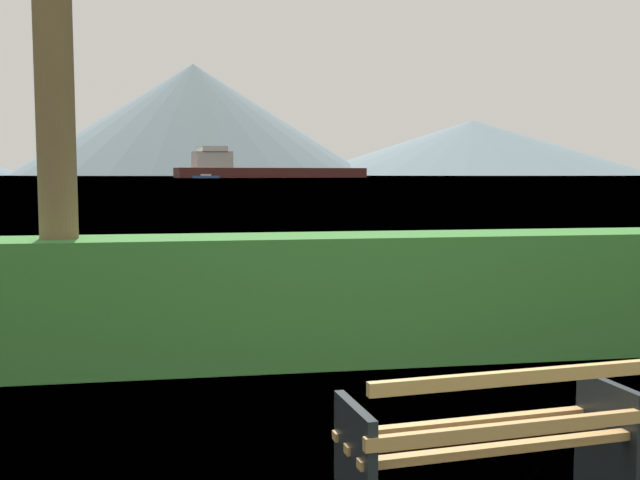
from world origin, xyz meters
The scene contains 6 objects.
water_surface centered at (0.00, 308.09, 0.00)m, with size 620.00×620.00×0.00m, color #6B8EA3.
park_bench centered at (0.01, -0.06, 0.42)m, with size 1.57×0.73×0.87m.
hedge_row centered at (0.00, 3.37, 0.60)m, with size 12.97×0.84×1.20m, color #387A33.
cargo_ship_large centered at (22.89, 276.47, 3.20)m, with size 73.94×26.93×11.43m.
fishing_boat_near centered at (2.99, 257.55, 0.53)m, with size 9.28×5.52×1.44m.
distant_hills centered at (-42.54, 596.92, 32.47)m, with size 829.55×329.39×87.86m.
Camera 1 is at (-1.46, -3.51, 1.78)m, focal length 41.85 mm.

